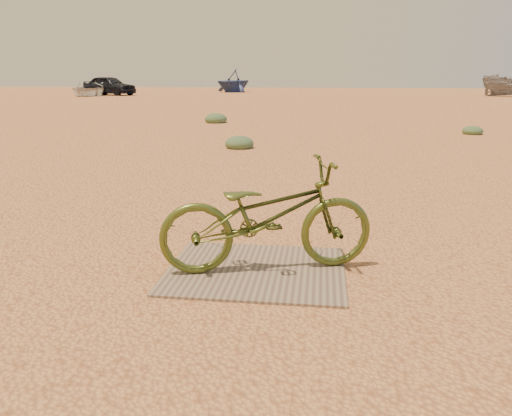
# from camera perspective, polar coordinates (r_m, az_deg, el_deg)

# --- Properties ---
(ground) EXTENTS (120.00, 120.00, 0.00)m
(ground) POSITION_cam_1_polar(r_m,az_deg,el_deg) (4.66, -0.86, -5.25)
(ground) COLOR tan
(ground) RESTS_ON ground
(plywood_board) EXTENTS (1.49, 1.24, 0.02)m
(plywood_board) POSITION_cam_1_polar(r_m,az_deg,el_deg) (4.26, 0.00, -7.11)
(plywood_board) COLOR #857558
(plywood_board) RESTS_ON ground
(bicycle) EXTENTS (1.88, 1.09, 0.93)m
(bicycle) POSITION_cam_1_polar(r_m,az_deg,el_deg) (4.11, 1.30, -0.89)
(bicycle) COLOR #46551E
(bicycle) RESTS_ON plywood_board
(car) EXTENTS (4.77, 3.14, 1.51)m
(car) POSITION_cam_1_polar(r_m,az_deg,el_deg) (42.62, -16.42, 13.29)
(car) COLOR black
(car) RESTS_ON ground
(boat_near_left) EXTENTS (4.03, 5.25, 1.01)m
(boat_near_left) POSITION_cam_1_polar(r_m,az_deg,el_deg) (41.82, -18.62, 12.75)
(boat_near_left) COLOR silver
(boat_near_left) RESTS_ON ground
(boat_far_left) EXTENTS (5.06, 5.18, 2.07)m
(boat_far_left) POSITION_cam_1_polar(r_m,az_deg,el_deg) (47.83, -2.60, 14.32)
(boat_far_left) COLOR navy
(boat_far_left) RESTS_ON ground
(kale_a) EXTENTS (0.65, 0.65, 0.36)m
(kale_a) POSITION_cam_1_polar(r_m,az_deg,el_deg) (11.39, -1.92, 6.87)
(kale_a) COLOR #51764B
(kale_a) RESTS_ON ground
(kale_b) EXTENTS (0.55, 0.55, 0.30)m
(kale_b) POSITION_cam_1_polar(r_m,az_deg,el_deg) (15.30, 23.49, 7.75)
(kale_b) COLOR #51764B
(kale_b) RESTS_ON ground
(kale_c) EXTENTS (0.76, 0.76, 0.42)m
(kale_c) POSITION_cam_1_polar(r_m,az_deg,el_deg) (17.53, -4.61, 9.70)
(kale_c) COLOR #51764B
(kale_c) RESTS_ON ground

